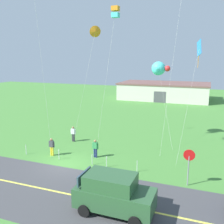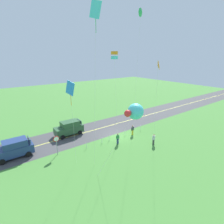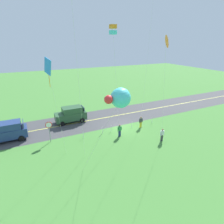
# 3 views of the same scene
# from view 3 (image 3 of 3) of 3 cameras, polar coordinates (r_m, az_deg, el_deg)

# --- Properties ---
(ground_plane) EXTENTS (120.00, 120.00, 0.10)m
(ground_plane) POSITION_cam_3_polar(r_m,az_deg,el_deg) (25.56, 3.28, -4.69)
(ground_plane) COLOR #478438
(asphalt_road) EXTENTS (120.00, 7.00, 0.00)m
(asphalt_road) POSITION_cam_3_polar(r_m,az_deg,el_deg) (28.79, -0.53, -1.47)
(asphalt_road) COLOR #424244
(asphalt_road) RESTS_ON ground
(road_centre_stripe) EXTENTS (120.00, 0.16, 0.00)m
(road_centre_stripe) POSITION_cam_3_polar(r_m,az_deg,el_deg) (28.79, -0.53, -1.46)
(road_centre_stripe) COLOR #E5E04C
(road_centre_stripe) RESTS_ON asphalt_road
(car_suv_foreground) EXTENTS (4.40, 2.12, 2.24)m
(car_suv_foreground) POSITION_cam_3_polar(r_m,az_deg,el_deg) (27.28, -12.63, -0.71)
(car_suv_foreground) COLOR #2D5633
(car_suv_foreground) RESTS_ON ground
(car_parked_east_near) EXTENTS (4.40, 2.12, 2.24)m
(car_parked_east_near) POSITION_cam_3_polar(r_m,az_deg,el_deg) (24.98, -29.78, -5.23)
(car_parked_east_near) COLOR navy
(car_parked_east_near) RESTS_ON ground
(stop_sign) EXTENTS (0.76, 0.08, 2.56)m
(stop_sign) POSITION_cam_3_polar(r_m,az_deg,el_deg) (22.27, -19.01, -4.68)
(stop_sign) COLOR gray
(stop_sign) RESTS_ON ground
(person_adult_near) EXTENTS (0.58, 0.22, 1.60)m
(person_adult_near) POSITION_cam_3_polar(r_m,az_deg,el_deg) (25.23, 8.97, -2.99)
(person_adult_near) COLOR yellow
(person_adult_near) RESTS_ON ground
(person_adult_companion) EXTENTS (0.58, 0.22, 1.60)m
(person_adult_companion) POSITION_cam_3_polar(r_m,az_deg,el_deg) (22.40, 15.33, -6.77)
(person_adult_companion) COLOR #3F3F47
(person_adult_companion) RESTS_ON ground
(person_child_watcher) EXTENTS (0.58, 0.22, 1.60)m
(person_child_watcher) POSITION_cam_3_polar(r_m,az_deg,el_deg) (22.67, 2.39, -5.63)
(person_child_watcher) COLOR navy
(person_child_watcher) RESTS_ON ground
(kite_blue_mid) EXTENTS (2.58, 1.89, 11.61)m
(kite_blue_mid) POSITION_cam_3_polar(r_m,az_deg,el_deg) (17.57, 16.47, 20.13)
(kite_blue_mid) COLOR silver
(kite_blue_mid) RESTS_ON ground
(kite_yellow_high) EXTENTS (1.73, 1.33, 12.53)m
(kite_yellow_high) POSITION_cam_3_polar(r_m,az_deg,el_deg) (18.69, 0.31, 24.17)
(kite_yellow_high) COLOR silver
(kite_yellow_high) RESTS_ON ground
(kite_green_far) EXTENTS (1.31, 2.93, 10.01)m
(kite_green_far) POSITION_cam_3_polar(r_m,az_deg,el_deg) (15.03, -19.27, 12.59)
(kite_green_far) COLOR silver
(kite_green_far) RESTS_ON ground
(kite_orange_near) EXTENTS (2.88, 3.76, 8.18)m
(kite_orange_near) POSITION_cam_3_polar(r_m,az_deg,el_deg) (12.47, 2.44, 4.39)
(kite_orange_near) COLOR silver
(kite_orange_near) RESTS_ON ground
(fence_post_0) EXTENTS (0.05, 0.05, 0.90)m
(fence_post_0) POSITION_cam_3_polar(r_m,az_deg,el_deg) (27.12, 12.37, -2.43)
(fence_post_0) COLOR silver
(fence_post_0) RESTS_ON ground
(fence_post_1) EXTENTS (0.05, 0.05, 0.90)m
(fence_post_1) POSITION_cam_3_polar(r_m,az_deg,el_deg) (25.29, 6.17, -3.82)
(fence_post_1) COLOR silver
(fence_post_1) RESTS_ON ground
(fence_post_2) EXTENTS (0.05, 0.05, 0.90)m
(fence_post_2) POSITION_cam_3_polar(r_m,az_deg,el_deg) (23.93, -0.25, -5.20)
(fence_post_2) COLOR silver
(fence_post_2) RESTS_ON ground
(fence_post_3) EXTENTS (0.05, 0.05, 0.90)m
(fence_post_3) POSITION_cam_3_polar(r_m,az_deg,el_deg) (23.47, -3.04, -5.78)
(fence_post_3) COLOR silver
(fence_post_3) RESTS_ON ground
(fence_post_4) EXTENTS (0.05, 0.05, 0.90)m
(fence_post_4) POSITION_cam_3_polar(r_m,az_deg,el_deg) (22.76, -8.90, -6.95)
(fence_post_4) COLOR silver
(fence_post_4) RESTS_ON ground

